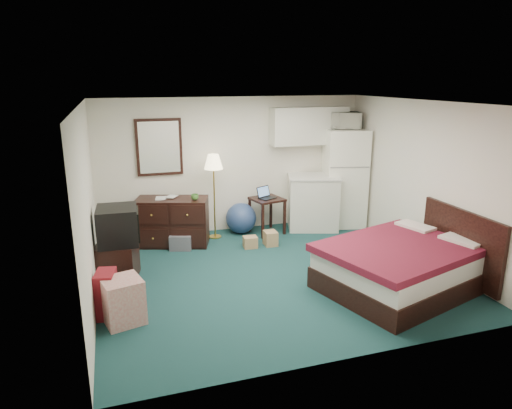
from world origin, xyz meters
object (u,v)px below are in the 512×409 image
object	(u,v)px
bed	(400,268)
suitcase	(107,294)
dresser	(173,222)
floor_lamp	(214,197)
fridge	(344,178)
tv_stand	(117,261)
kitchen_counter	(313,203)
desk	(267,216)

from	to	relation	value
bed	suitcase	xyz separation A→B (m)	(-3.83, 0.45, -0.03)
dresser	bed	size ratio (longest dim) A/B	0.61
suitcase	dresser	bearing A→B (deg)	75.16
bed	dresser	bearing A→B (deg)	118.11
floor_lamp	bed	distance (m)	3.48
fridge	tv_stand	bearing A→B (deg)	-150.02
dresser	bed	bearing A→B (deg)	-27.56
kitchen_counter	dresser	bearing A→B (deg)	-160.17
fridge	floor_lamp	bearing A→B (deg)	-166.72
desk	tv_stand	bearing A→B (deg)	-168.00
bed	suitcase	size ratio (longest dim) A/B	3.45
desk	suitcase	bearing A→B (deg)	-153.70
fridge	suitcase	xyz separation A→B (m)	(-4.48, -2.43, -0.66)
bed	tv_stand	size ratio (longest dim) A/B	3.34
bed	tv_stand	bearing A→B (deg)	140.55
fridge	tv_stand	distance (m)	4.59
bed	tv_stand	world-z (taller)	bed
fridge	bed	size ratio (longest dim) A/B	0.95
kitchen_counter	tv_stand	distance (m)	3.89
desk	fridge	distance (m)	1.72
bed	tv_stand	xyz separation A→B (m)	(-3.69, 1.54, -0.05)
fridge	tv_stand	xyz separation A→B (m)	(-4.33, -1.34, -0.67)
kitchen_counter	suitcase	distance (m)	4.50
fridge	kitchen_counter	bearing A→B (deg)	-161.91
fridge	suitcase	distance (m)	5.14
kitchen_counter	fridge	distance (m)	0.80
kitchen_counter	bed	distance (m)	2.82
floor_lamp	desk	bearing A→B (deg)	-3.00
dresser	suitcase	bearing A→B (deg)	-98.64
floor_lamp	fridge	xyz separation A→B (m)	(2.59, 0.02, 0.18)
bed	suitcase	bearing A→B (deg)	156.43
kitchen_counter	fridge	size ratio (longest dim) A/B	0.53
dresser	suitcase	world-z (taller)	dresser
dresser	suitcase	size ratio (longest dim) A/B	2.11
suitcase	bed	bearing A→B (deg)	4.56
floor_lamp	tv_stand	distance (m)	2.24
dresser	floor_lamp	bearing A→B (deg)	26.94
bed	fridge	bearing A→B (deg)	60.44
dresser	floor_lamp	xyz separation A→B (m)	(0.78, 0.13, 0.35)
floor_lamp	suitcase	bearing A→B (deg)	-128.23
floor_lamp	bed	xyz separation A→B (m)	(1.94, -2.85, -0.45)
desk	bed	bearing A→B (deg)	-84.08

